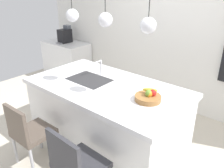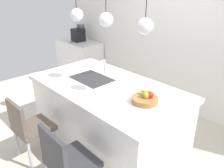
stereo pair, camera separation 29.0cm
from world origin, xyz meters
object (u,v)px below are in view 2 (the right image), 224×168
object	(u,v)px
fruit_bowl	(145,98)
chair_near	(29,126)
chair_middle	(67,161)
coffee_machine	(78,34)

from	to	relation	value
fruit_bowl	chair_near	distance (m)	1.47
chair_near	chair_middle	xyz separation A→B (m)	(0.84, -0.00, 0.01)
fruit_bowl	chair_near	size ratio (longest dim) A/B	0.35
chair_near	chair_middle	world-z (taller)	chair_middle
coffee_machine	chair_near	size ratio (longest dim) A/B	0.45
fruit_bowl	chair_middle	xyz separation A→B (m)	(-0.21, -0.92, -0.44)
chair_near	chair_middle	distance (m)	0.84
fruit_bowl	chair_middle	world-z (taller)	fruit_bowl
coffee_machine	chair_near	xyz separation A→B (m)	(1.98, -2.20, -0.51)
fruit_bowl	chair_middle	size ratio (longest dim) A/B	0.34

